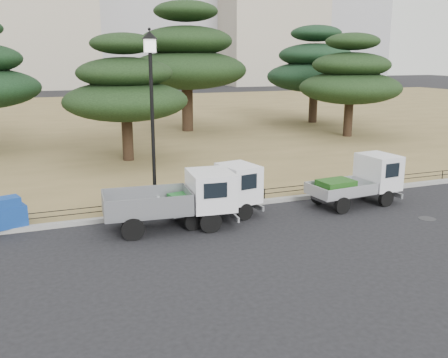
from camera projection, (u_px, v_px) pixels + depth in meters
name	position (u px, v px, depth m)	size (l,w,h in m)	color
ground	(246.00, 231.00, 16.49)	(220.00, 220.00, 0.00)	black
lawn	(108.00, 120.00, 44.18)	(120.00, 56.00, 0.15)	olive
curb	(218.00, 207.00, 18.83)	(120.00, 0.25, 0.16)	gray
truck_large	(178.00, 198.00, 16.53)	(4.40, 2.04, 1.86)	black
truck_kei_front	(218.00, 193.00, 17.56)	(3.68, 2.04, 1.84)	black
truck_kei_rear	(360.00, 181.00, 19.24)	(3.72, 1.86, 1.88)	black
street_lamp	(151.00, 92.00, 17.24)	(0.56, 0.56, 6.29)	black
pipe_fence	(217.00, 197.00, 18.88)	(38.00, 0.04, 0.40)	black
tarp_pile	(1.00, 215.00, 16.38)	(1.75, 1.49, 1.00)	#133D97
manhole	(427.00, 219.00, 17.68)	(0.60, 0.60, 0.01)	#2D2D30
pine_center_left	(125.00, 88.00, 26.02)	(6.53, 6.53, 6.64)	black
pine_center_right	(187.00, 57.00, 36.25)	(8.79, 8.79, 9.32)	black
pine_east_near	(351.00, 77.00, 34.07)	(6.94, 6.94, 7.01)	black
pine_east_far	(315.00, 67.00, 41.30)	(7.90, 7.90, 7.94)	black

